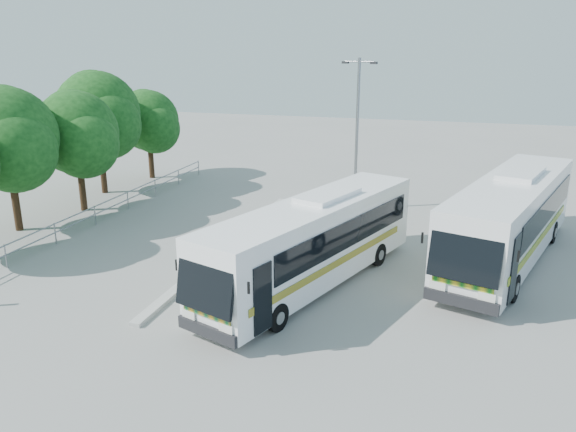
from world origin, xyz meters
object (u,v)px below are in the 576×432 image
(tree_far_d, at_px, (99,114))
(coach_main, at_px, (313,241))
(tree_far_b, at_px, (8,137))
(coach_adjacent, at_px, (510,217))
(tree_far_c, at_px, (77,133))
(tree_far_e, at_px, (149,121))
(lamppost, at_px, (357,128))

(tree_far_d, xyz_separation_m, coach_main, (15.66, -9.84, -3.06))
(tree_far_d, bearing_deg, tree_far_b, -87.77)
(tree_far_d, bearing_deg, coach_adjacent, -12.55)
(tree_far_b, height_order, coach_adjacent, tree_far_b)
(tree_far_c, bearing_deg, coach_main, -22.99)
(tree_far_e, distance_m, coach_main, 20.85)
(tree_far_b, xyz_separation_m, tree_far_c, (0.89, 3.90, -0.31))
(coach_adjacent, bearing_deg, tree_far_b, -156.41)
(tree_far_b, relative_size, tree_far_e, 1.17)
(tree_far_c, relative_size, coach_adjacent, 0.51)
(tree_far_d, distance_m, tree_far_e, 4.65)
(tree_far_b, height_order, lamppost, lamppost)
(tree_far_e, relative_size, coach_main, 0.51)
(tree_far_e, relative_size, lamppost, 0.73)
(coach_main, xyz_separation_m, coach_adjacent, (7.17, 4.76, 0.15))
(tree_far_e, distance_m, coach_adjacent, 24.22)
(lamppost, bearing_deg, tree_far_e, -177.35)
(coach_main, relative_size, lamppost, 1.44)
(coach_adjacent, bearing_deg, tree_far_e, 173.82)
(tree_far_c, bearing_deg, tree_far_d, 107.83)
(tree_far_b, distance_m, lamppost, 17.24)
(tree_far_c, relative_size, lamppost, 0.80)
(tree_far_c, xyz_separation_m, tree_far_d, (-1.19, 3.70, 0.56))
(tree_far_b, bearing_deg, coach_adjacent, 6.37)
(tree_far_b, distance_m, coach_adjacent, 22.84)
(tree_far_c, xyz_separation_m, tree_far_e, (-0.51, 8.20, -0.37))
(tree_far_b, bearing_deg, lamppost, 29.45)
(tree_far_b, xyz_separation_m, coach_main, (15.37, -2.24, -2.81))
(coach_main, xyz_separation_m, lamppost, (-0.35, 10.72, 2.71))
(lamppost, bearing_deg, tree_far_d, -160.16)
(tree_far_d, bearing_deg, tree_far_c, -72.17)
(tree_far_c, height_order, lamppost, lamppost)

